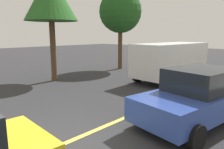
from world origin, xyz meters
TOP-DOWN VIEW (x-y plane):
  - ground_plane at (0.00, 0.00)m, footprint 80.00×80.00m
  - lane_marking_centre at (3.00, 0.00)m, footprint 28.00×0.16m
  - white_van at (8.72, 1.87)m, footprint 5.31×2.51m
  - car_blue_near_curb at (3.71, -1.81)m, footprint 4.46×2.53m
  - tree_centre_verge at (9.98, 6.97)m, footprint 3.24×3.24m

SIDE VIEW (x-z plane):
  - ground_plane at x=0.00m, z-range 0.00..0.00m
  - lane_marking_centre at x=3.00m, z-range 0.00..0.01m
  - car_blue_near_curb at x=3.71m, z-range -0.01..1.69m
  - white_van at x=8.72m, z-range 0.17..2.37m
  - tree_centre_verge at x=9.98m, z-range 1.37..7.41m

